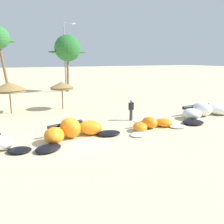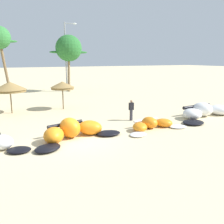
{
  "view_description": "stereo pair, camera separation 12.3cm",
  "coord_description": "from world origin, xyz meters",
  "px_view_note": "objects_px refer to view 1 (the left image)",
  "views": [
    {
      "loc": [
        -4.55,
        -13.61,
        4.76
      ],
      "look_at": [
        3.32,
        2.0,
        1.0
      ],
      "focal_mm": 39.99,
      "sensor_mm": 36.0,
      "label": 1
    },
    {
      "loc": [
        -4.44,
        -13.66,
        4.76
      ],
      "look_at": [
        3.32,
        2.0,
        1.0
      ],
      "focal_mm": 39.99,
      "sensor_mm": 36.0,
      "label": 2
    }
  ],
  "objects_px": {
    "beach_umbrella_near_palms": "(62,85)",
    "kite_right_of_center": "(206,111)",
    "kite_left_of_center": "(73,131)",
    "person_near_kites": "(131,110)",
    "beach_umbrella_middle": "(9,87)",
    "lamppost_west_center": "(66,54)",
    "kite_center": "(152,125)",
    "palm_center_left": "(68,49)"
  },
  "relations": [
    {
      "from": "kite_right_of_center",
      "to": "beach_umbrella_middle",
      "type": "xyz_separation_m",
      "value": [
        -14.34,
        8.7,
        1.91
      ]
    },
    {
      "from": "kite_center",
      "to": "kite_right_of_center",
      "type": "height_order",
      "value": "kite_right_of_center"
    },
    {
      "from": "kite_left_of_center",
      "to": "kite_center",
      "type": "height_order",
      "value": "kite_left_of_center"
    },
    {
      "from": "beach_umbrella_near_palms",
      "to": "lamppost_west_center",
      "type": "bearing_deg",
      "value": 71.55
    },
    {
      "from": "kite_left_of_center",
      "to": "lamppost_west_center",
      "type": "distance_m",
      "value": 23.04
    },
    {
      "from": "kite_left_of_center",
      "to": "beach_umbrella_near_palms",
      "type": "height_order",
      "value": "beach_umbrella_near_palms"
    },
    {
      "from": "kite_right_of_center",
      "to": "beach_umbrella_near_palms",
      "type": "height_order",
      "value": "beach_umbrella_near_palms"
    },
    {
      "from": "palm_center_left",
      "to": "lamppost_west_center",
      "type": "xyz_separation_m",
      "value": [
        -0.31,
        0.06,
        -0.72
      ]
    },
    {
      "from": "palm_center_left",
      "to": "lamppost_west_center",
      "type": "relative_size",
      "value": 0.83
    },
    {
      "from": "kite_center",
      "to": "palm_center_left",
      "type": "relative_size",
      "value": 0.62
    },
    {
      "from": "kite_center",
      "to": "beach_umbrella_near_palms",
      "type": "height_order",
      "value": "beach_umbrella_near_palms"
    },
    {
      "from": "kite_center",
      "to": "palm_center_left",
      "type": "distance_m",
      "value": 22.75
    },
    {
      "from": "lamppost_west_center",
      "to": "person_near_kites",
      "type": "bearing_deg",
      "value": -91.92
    },
    {
      "from": "beach_umbrella_middle",
      "to": "beach_umbrella_near_palms",
      "type": "xyz_separation_m",
      "value": [
        4.6,
        -0.22,
        -0.08
      ]
    },
    {
      "from": "kite_left_of_center",
      "to": "beach_umbrella_middle",
      "type": "relative_size",
      "value": 2.05
    },
    {
      "from": "beach_umbrella_near_palms",
      "to": "kite_left_of_center",
      "type": "bearing_deg",
      "value": -102.01
    },
    {
      "from": "kite_left_of_center",
      "to": "palm_center_left",
      "type": "xyz_separation_m",
      "value": [
        6.43,
        21.59,
        5.67
      ]
    },
    {
      "from": "person_near_kites",
      "to": "kite_right_of_center",
      "type": "bearing_deg",
      "value": -15.33
    },
    {
      "from": "beach_umbrella_near_palms",
      "to": "person_near_kites",
      "type": "relative_size",
      "value": 1.63
    },
    {
      "from": "beach_umbrella_near_palms",
      "to": "palm_center_left",
      "type": "relative_size",
      "value": 0.33
    },
    {
      "from": "kite_right_of_center",
      "to": "person_near_kites",
      "type": "relative_size",
      "value": 4.61
    },
    {
      "from": "kite_right_of_center",
      "to": "lamppost_west_center",
      "type": "bearing_deg",
      "value": 104.8
    },
    {
      "from": "kite_right_of_center",
      "to": "palm_center_left",
      "type": "height_order",
      "value": "palm_center_left"
    },
    {
      "from": "palm_center_left",
      "to": "kite_left_of_center",
      "type": "bearing_deg",
      "value": -106.58
    },
    {
      "from": "beach_umbrella_near_palms",
      "to": "kite_right_of_center",
      "type": "bearing_deg",
      "value": -41.02
    },
    {
      "from": "palm_center_left",
      "to": "person_near_kites",
      "type": "bearing_deg",
      "value": -92.83
    },
    {
      "from": "kite_center",
      "to": "beach_umbrella_middle",
      "type": "xyz_separation_m",
      "value": [
        -8.21,
        9.7,
        2.05
      ]
    },
    {
      "from": "beach_umbrella_near_palms",
      "to": "lamppost_west_center",
      "type": "xyz_separation_m",
      "value": [
        4.19,
        12.55,
        3.15
      ]
    },
    {
      "from": "kite_left_of_center",
      "to": "kite_right_of_center",
      "type": "height_order",
      "value": "kite_left_of_center"
    },
    {
      "from": "person_near_kites",
      "to": "palm_center_left",
      "type": "bearing_deg",
      "value": 87.17
    },
    {
      "from": "beach_umbrella_near_palms",
      "to": "person_near_kites",
      "type": "xyz_separation_m",
      "value": [
        3.54,
        -6.78,
        -1.45
      ]
    },
    {
      "from": "palm_center_left",
      "to": "lamppost_west_center",
      "type": "height_order",
      "value": "lamppost_west_center"
    },
    {
      "from": "person_near_kites",
      "to": "beach_umbrella_middle",
      "type": "bearing_deg",
      "value": 139.32
    },
    {
      "from": "kite_right_of_center",
      "to": "lamppost_west_center",
      "type": "height_order",
      "value": "lamppost_west_center"
    },
    {
      "from": "kite_left_of_center",
      "to": "person_near_kites",
      "type": "height_order",
      "value": "person_near_kites"
    },
    {
      "from": "kite_left_of_center",
      "to": "kite_center",
      "type": "xyz_separation_m",
      "value": [
        5.55,
        -0.38,
        -0.17
      ]
    },
    {
      "from": "kite_center",
      "to": "person_near_kites",
      "type": "distance_m",
      "value": 2.76
    },
    {
      "from": "beach_umbrella_middle",
      "to": "kite_right_of_center",
      "type": "bearing_deg",
      "value": -31.23
    },
    {
      "from": "kite_right_of_center",
      "to": "palm_center_left",
      "type": "distance_m",
      "value": 22.35
    },
    {
      "from": "person_near_kites",
      "to": "lamppost_west_center",
      "type": "relative_size",
      "value": 0.17
    },
    {
      "from": "beach_umbrella_near_palms",
      "to": "kite_center",
      "type": "bearing_deg",
      "value": -69.16
    },
    {
      "from": "kite_left_of_center",
      "to": "person_near_kites",
      "type": "distance_m",
      "value": 5.96
    }
  ]
}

